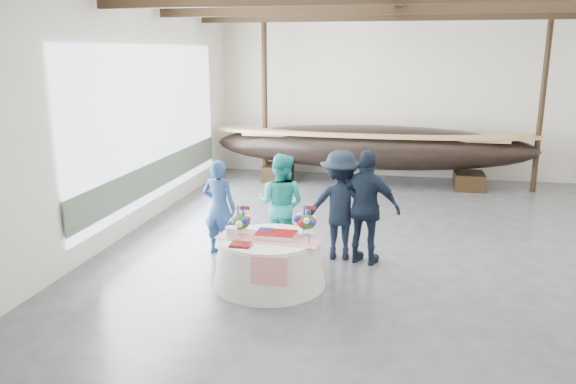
# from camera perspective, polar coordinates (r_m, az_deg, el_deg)

# --- Properties ---
(floor) EXTENTS (10.00, 12.00, 0.01)m
(floor) POSITION_cam_1_polar(r_m,az_deg,el_deg) (10.60, 10.00, -5.24)
(floor) COLOR #3D3D42
(floor) RESTS_ON ground
(wall_back) EXTENTS (10.00, 0.02, 4.50)m
(wall_back) POSITION_cam_1_polar(r_m,az_deg,el_deg) (16.06, 11.07, 9.51)
(wall_back) COLOR silver
(wall_back) RESTS_ON ground
(wall_front) EXTENTS (10.00, 0.02, 4.50)m
(wall_front) POSITION_cam_1_polar(r_m,az_deg,el_deg) (4.20, 8.59, -3.07)
(wall_front) COLOR silver
(wall_front) RESTS_ON ground
(wall_left) EXTENTS (0.02, 12.00, 4.50)m
(wall_left) POSITION_cam_1_polar(r_m,az_deg,el_deg) (11.34, -15.81, 7.40)
(wall_left) COLOR silver
(wall_left) RESTS_ON ground
(pavilion_structure) EXTENTS (9.80, 11.76, 4.50)m
(pavilion_structure) POSITION_cam_1_polar(r_m,az_deg,el_deg) (10.85, 11.09, 16.66)
(pavilion_structure) COLOR black
(pavilion_structure) RESTS_ON ground
(open_bay) EXTENTS (0.03, 7.00, 3.20)m
(open_bay) POSITION_cam_1_polar(r_m,az_deg,el_deg) (12.26, -13.33, 6.02)
(open_bay) COLOR silver
(open_bay) RESTS_ON ground
(longboat_display) EXTENTS (8.47, 1.69, 1.59)m
(longboat_display) POSITION_cam_1_polar(r_m,az_deg,el_deg) (15.04, 8.46, 4.57)
(longboat_display) COLOR black
(longboat_display) RESTS_ON ground
(banquet_table) EXTENTS (1.71, 1.71, 0.74)m
(banquet_table) POSITION_cam_1_polar(r_m,az_deg,el_deg) (8.63, -1.89, -7.01)
(banquet_table) COLOR silver
(banquet_table) RESTS_ON ground
(tabletop_items) EXTENTS (1.64, 0.97, 0.40)m
(tabletop_items) POSITION_cam_1_polar(r_m,az_deg,el_deg) (8.58, -1.96, -3.46)
(tabletop_items) COLOR red
(tabletop_items) RESTS_ON banquet_table
(guest_woman_blue) EXTENTS (0.67, 0.50, 1.68)m
(guest_woman_blue) POSITION_cam_1_polar(r_m,az_deg,el_deg) (9.81, -7.00, -1.56)
(guest_woman_blue) COLOR navy
(guest_woman_blue) RESTS_ON ground
(guest_woman_teal) EXTENTS (0.99, 0.84, 1.79)m
(guest_woman_teal) POSITION_cam_1_polar(r_m,az_deg,el_deg) (9.76, -0.72, -1.23)
(guest_woman_teal) COLOR teal
(guest_woman_teal) RESTS_ON ground
(guest_man_left) EXTENTS (1.27, 0.80, 1.88)m
(guest_man_left) POSITION_cam_1_polar(r_m,az_deg,el_deg) (9.55, 5.34, -1.34)
(guest_man_left) COLOR black
(guest_man_left) RESTS_ON ground
(guest_man_right) EXTENTS (1.22, 0.78, 1.93)m
(guest_man_right) POSITION_cam_1_polar(r_m,az_deg,el_deg) (9.36, 8.01, -1.59)
(guest_man_right) COLOR #141E30
(guest_man_right) RESTS_ON ground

